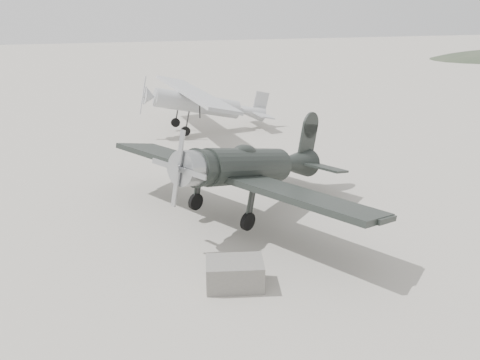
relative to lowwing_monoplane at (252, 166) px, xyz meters
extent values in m
plane|color=#ADA69A|center=(-0.51, -1.12, -1.87)|extent=(160.00, 160.00, 0.00)
cylinder|color=black|center=(-0.30, -0.20, 0.07)|extent=(3.99, 3.28, 1.26)
cone|color=black|center=(2.16, 1.48, 0.11)|extent=(2.60, 2.29, 1.17)
cylinder|color=#AAADAF|center=(-2.57, -1.75, 0.07)|extent=(1.30, 1.38, 1.12)
cone|color=#AAADAF|center=(-3.01, -2.06, 0.07)|extent=(0.55, 0.60, 0.51)
cube|color=#AAADAF|center=(-2.96, -2.02, 0.07)|extent=(0.14, 0.16, 2.35)
ellipsoid|color=black|center=(-0.44, -0.30, 0.62)|extent=(1.17, 1.07, 0.41)
cube|color=black|center=(-0.82, -0.56, -0.25)|extent=(7.67, 10.01, 0.20)
cube|color=black|center=(2.76, 1.88, 0.16)|extent=(2.96, 3.69, 0.09)
cube|color=black|center=(2.87, 1.96, 0.92)|extent=(0.94, 0.68, 1.62)
cylinder|color=black|center=(-0.43, -1.77, -1.49)|extent=(0.59, 0.47, 0.61)
cylinder|color=black|center=(-1.80, 0.24, -1.49)|extent=(0.59, 0.47, 0.61)
cylinder|color=#333333|center=(-0.43, -1.77, -0.88)|extent=(0.14, 0.14, 1.26)
cylinder|color=#333333|center=(-1.80, 0.24, -0.88)|extent=(0.14, 0.14, 1.26)
cylinder|color=black|center=(2.94, 2.01, -0.28)|extent=(0.20, 0.17, 0.20)
cylinder|color=#95969A|center=(0.08, 11.71, -0.10)|extent=(5.21, 1.75, 1.08)
cone|color=#95969A|center=(3.48, 12.16, -0.10)|extent=(1.88, 1.21, 0.98)
cone|color=#95969A|center=(-2.75, 11.33, -0.10)|extent=(0.72, 1.09, 1.02)
cube|color=#95969A|center=(-3.14, 11.28, -0.10)|extent=(0.07, 0.14, 2.16)
cube|color=#95969A|center=(-0.31, 11.65, 0.51)|extent=(3.28, 10.96, 0.18)
cube|color=#95969A|center=(3.97, 12.23, -0.05)|extent=(1.32, 3.43, 0.08)
cube|color=#95969A|center=(4.07, 12.24, 0.59)|extent=(0.89, 0.20, 1.28)
cylinder|color=black|center=(-0.56, 10.53, -1.59)|extent=(0.56, 0.21, 0.55)
cylinder|color=black|center=(-0.85, 12.67, -1.59)|extent=(0.56, 0.21, 0.55)
cylinder|color=#333333|center=(-0.56, 10.53, -1.03)|extent=(0.10, 0.10, 1.18)
cylinder|color=#333333|center=(-0.85, 12.67, -1.03)|extent=(0.10, 0.10, 1.18)
cylinder|color=black|center=(4.17, 12.25, -0.40)|extent=(0.18, 0.09, 0.18)
cube|color=slate|center=(-1.76, -4.41, -1.47)|extent=(1.73, 1.26, 0.79)
camera|label=1|loc=(-4.46, -15.16, 5.57)|focal=35.00mm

